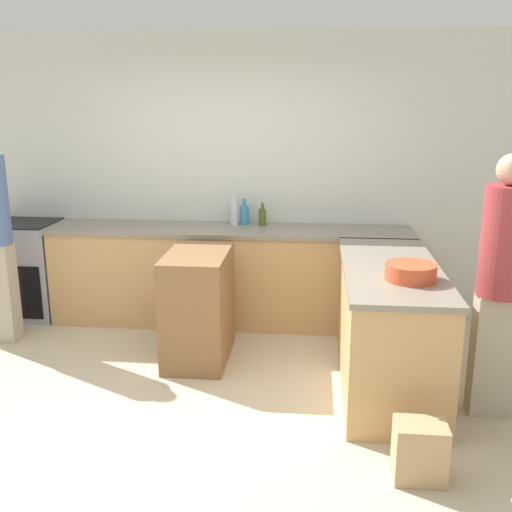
{
  "coord_description": "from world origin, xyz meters",
  "views": [
    {
      "loc": [
        0.78,
        -3.71,
        2.09
      ],
      "look_at": [
        0.36,
        0.54,
        0.97
      ],
      "focal_mm": 42.0,
      "sensor_mm": 36.0,
      "label": 1
    }
  ],
  "objects_px": {
    "person_at_peninsula": "(501,277)",
    "dish_soap_bottle": "(245,214)",
    "island_table": "(198,306)",
    "olive_oil_bottle": "(262,216)",
    "range_oven": "(26,269)",
    "paper_bag": "(420,451)",
    "mixing_bowl": "(410,272)",
    "vinegar_bottle_clear": "(234,212)"
  },
  "relations": [
    {
      "from": "person_at_peninsula",
      "to": "dish_soap_bottle",
      "type": "bearing_deg",
      "value": 137.1
    },
    {
      "from": "island_table",
      "to": "olive_oil_bottle",
      "type": "relative_size",
      "value": 4.19
    },
    {
      "from": "range_oven",
      "to": "paper_bag",
      "type": "relative_size",
      "value": 2.72
    },
    {
      "from": "olive_oil_bottle",
      "to": "paper_bag",
      "type": "height_order",
      "value": "olive_oil_bottle"
    },
    {
      "from": "olive_oil_bottle",
      "to": "paper_bag",
      "type": "relative_size",
      "value": 0.63
    },
    {
      "from": "mixing_bowl",
      "to": "vinegar_bottle_clear",
      "type": "height_order",
      "value": "vinegar_bottle_clear"
    },
    {
      "from": "dish_soap_bottle",
      "to": "vinegar_bottle_clear",
      "type": "bearing_deg",
      "value": -159.2
    },
    {
      "from": "island_table",
      "to": "person_at_peninsula",
      "type": "distance_m",
      "value": 2.31
    },
    {
      "from": "range_oven",
      "to": "dish_soap_bottle",
      "type": "xyz_separation_m",
      "value": [
        2.15,
        0.18,
        0.55
      ]
    },
    {
      "from": "olive_oil_bottle",
      "to": "dish_soap_bottle",
      "type": "bearing_deg",
      "value": 169.96
    },
    {
      "from": "island_table",
      "to": "dish_soap_bottle",
      "type": "relative_size",
      "value": 3.66
    },
    {
      "from": "island_table",
      "to": "person_at_peninsula",
      "type": "xyz_separation_m",
      "value": [
        2.14,
        -0.69,
        0.52
      ]
    },
    {
      "from": "mixing_bowl",
      "to": "olive_oil_bottle",
      "type": "height_order",
      "value": "olive_oil_bottle"
    },
    {
      "from": "paper_bag",
      "to": "mixing_bowl",
      "type": "bearing_deg",
      "value": 88.45
    },
    {
      "from": "vinegar_bottle_clear",
      "to": "olive_oil_bottle",
      "type": "xyz_separation_m",
      "value": [
        0.27,
        0.0,
        -0.03
      ]
    },
    {
      "from": "island_table",
      "to": "olive_oil_bottle",
      "type": "bearing_deg",
      "value": 66.97
    },
    {
      "from": "vinegar_bottle_clear",
      "to": "range_oven",
      "type": "bearing_deg",
      "value": -175.91
    },
    {
      "from": "range_oven",
      "to": "person_at_peninsula",
      "type": "height_order",
      "value": "person_at_peninsula"
    },
    {
      "from": "range_oven",
      "to": "vinegar_bottle_clear",
      "type": "bearing_deg",
      "value": 4.09
    },
    {
      "from": "olive_oil_bottle",
      "to": "person_at_peninsula",
      "type": "distance_m",
      "value": 2.42
    },
    {
      "from": "range_oven",
      "to": "person_at_peninsula",
      "type": "relative_size",
      "value": 0.53
    },
    {
      "from": "range_oven",
      "to": "dish_soap_bottle",
      "type": "height_order",
      "value": "dish_soap_bottle"
    },
    {
      "from": "vinegar_bottle_clear",
      "to": "dish_soap_bottle",
      "type": "height_order",
      "value": "vinegar_bottle_clear"
    },
    {
      "from": "mixing_bowl",
      "to": "person_at_peninsula",
      "type": "bearing_deg",
      "value": -4.66
    },
    {
      "from": "range_oven",
      "to": "mixing_bowl",
      "type": "bearing_deg",
      "value": -23.72
    },
    {
      "from": "vinegar_bottle_clear",
      "to": "olive_oil_bottle",
      "type": "relative_size",
      "value": 1.41
    },
    {
      "from": "dish_soap_bottle",
      "to": "range_oven",
      "type": "bearing_deg",
      "value": -175.15
    },
    {
      "from": "olive_oil_bottle",
      "to": "paper_bag",
      "type": "bearing_deg",
      "value": -66.18
    },
    {
      "from": "island_table",
      "to": "mixing_bowl",
      "type": "distance_m",
      "value": 1.78
    },
    {
      "from": "island_table",
      "to": "paper_bag",
      "type": "xyz_separation_m",
      "value": [
        1.55,
        -1.5,
        -0.28
      ]
    },
    {
      "from": "range_oven",
      "to": "island_table",
      "type": "height_order",
      "value": "range_oven"
    },
    {
      "from": "dish_soap_bottle",
      "to": "paper_bag",
      "type": "distance_m",
      "value": 2.98
    },
    {
      "from": "olive_oil_bottle",
      "to": "dish_soap_bottle",
      "type": "height_order",
      "value": "dish_soap_bottle"
    },
    {
      "from": "vinegar_bottle_clear",
      "to": "paper_bag",
      "type": "height_order",
      "value": "vinegar_bottle_clear"
    },
    {
      "from": "range_oven",
      "to": "dish_soap_bottle",
      "type": "relative_size",
      "value": 3.78
    },
    {
      "from": "mixing_bowl",
      "to": "paper_bag",
      "type": "relative_size",
      "value": 0.99
    },
    {
      "from": "vinegar_bottle_clear",
      "to": "olive_oil_bottle",
      "type": "bearing_deg",
      "value": 0.99
    },
    {
      "from": "range_oven",
      "to": "person_at_peninsula",
      "type": "xyz_separation_m",
      "value": [
        4.03,
        -1.57,
        0.51
      ]
    },
    {
      "from": "range_oven",
      "to": "person_at_peninsula",
      "type": "bearing_deg",
      "value": -21.24
    },
    {
      "from": "range_oven",
      "to": "paper_bag",
      "type": "xyz_separation_m",
      "value": [
        3.43,
        -2.37,
        -0.29
      ]
    },
    {
      "from": "olive_oil_bottle",
      "to": "dish_soap_bottle",
      "type": "xyz_separation_m",
      "value": [
        -0.17,
        0.03,
        0.01
      ]
    },
    {
      "from": "mixing_bowl",
      "to": "paper_bag",
      "type": "distance_m",
      "value": 1.17
    }
  ]
}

